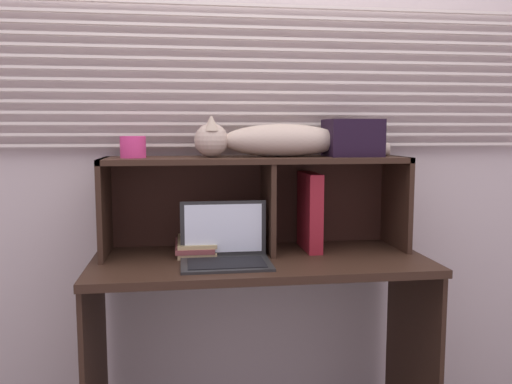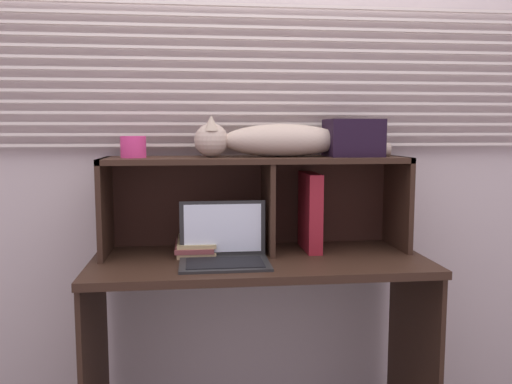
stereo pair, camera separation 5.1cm
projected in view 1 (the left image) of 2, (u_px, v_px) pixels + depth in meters
The scene contains 9 objects.
back_panel_with_blinds at pixel (250, 130), 2.29m from camera, with size 4.40×0.08×2.50m.
desk at pixel (260, 298), 2.06m from camera, with size 1.28×0.56×0.77m.
hutch_shelf_unit at pixel (256, 185), 2.15m from camera, with size 1.21×0.30×0.38m.
cat at pixel (272, 140), 2.11m from camera, with size 0.80×0.16×0.16m.
laptop at pixel (225, 250), 1.96m from camera, with size 0.33×0.23×0.22m.
binder_upright at pixel (310, 211), 2.17m from camera, with size 0.06×0.23×0.32m, color maroon.
book_stack at pixel (196, 246), 2.12m from camera, with size 0.16×0.26×0.05m.
small_basket at pixel (133, 147), 2.04m from camera, with size 0.10×0.10×0.08m, color #DA387B.
storage_box at pixel (352, 138), 2.16m from camera, with size 0.22×0.19×0.15m, color black.
Camera 1 is at (-0.29, -1.74, 1.25)m, focal length 37.11 mm.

